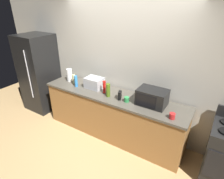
# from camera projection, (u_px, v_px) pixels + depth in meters

# --- Properties ---
(ground_plane) EXTENTS (8.00, 8.00, 0.00)m
(ground_plane) POSITION_uv_depth(u_px,v_px,m) (101.00, 144.00, 3.57)
(ground_plane) COLOR tan
(back_wall) EXTENTS (6.40, 0.10, 2.70)m
(back_wall) POSITION_uv_depth(u_px,v_px,m) (123.00, 65.00, 3.60)
(back_wall) COLOR beige
(back_wall) RESTS_ON ground_plane
(counter_run) EXTENTS (2.84, 0.64, 0.90)m
(counter_run) POSITION_uv_depth(u_px,v_px,m) (112.00, 115.00, 3.68)
(counter_run) COLOR #9E6B38
(counter_run) RESTS_ON ground_plane
(refrigerator) EXTENTS (0.72, 0.73, 1.80)m
(refrigerator) POSITION_uv_depth(u_px,v_px,m) (39.00, 73.00, 4.47)
(refrigerator) COLOR black
(refrigerator) RESTS_ON ground_plane
(microwave) EXTENTS (0.48, 0.35, 0.27)m
(microwave) POSITION_uv_depth(u_px,v_px,m) (152.00, 97.00, 3.10)
(microwave) COLOR black
(microwave) RESTS_ON counter_run
(toaster_oven) EXTENTS (0.34, 0.26, 0.21)m
(toaster_oven) POSITION_uv_depth(u_px,v_px,m) (94.00, 83.00, 3.70)
(toaster_oven) COLOR #B7BABF
(toaster_oven) RESTS_ON counter_run
(paper_towel_roll) EXTENTS (0.12, 0.12, 0.27)m
(paper_towel_roll) POSITION_uv_depth(u_px,v_px,m) (69.00, 75.00, 3.99)
(paper_towel_roll) COLOR white
(paper_towel_roll) RESTS_ON counter_run
(cordless_phone) EXTENTS (0.08, 0.12, 0.15)m
(cordless_phone) POSITION_uv_depth(u_px,v_px,m) (120.00, 95.00, 3.29)
(cordless_phone) COLOR black
(cordless_phone) RESTS_ON counter_run
(bottle_spray_cleaner) EXTENTS (0.06, 0.06, 0.23)m
(bottle_spray_cleaner) POSITION_uv_depth(u_px,v_px,m) (76.00, 81.00, 3.74)
(bottle_spray_cleaner) COLOR #338CE5
(bottle_spray_cleaner) RESTS_ON counter_run
(bottle_olive_oil) EXTENTS (0.07, 0.07, 0.25)m
(bottle_olive_oil) POSITION_uv_depth(u_px,v_px,m) (108.00, 90.00, 3.36)
(bottle_olive_oil) COLOR #4C6B19
(bottle_olive_oil) RESTS_ON counter_run
(bottle_vinegar) EXTENTS (0.07, 0.07, 0.20)m
(bottle_vinegar) POSITION_uv_depth(u_px,v_px,m) (74.00, 79.00, 3.87)
(bottle_vinegar) COLOR beige
(bottle_vinegar) RESTS_ON counter_run
(bottle_hot_sauce) EXTENTS (0.06, 0.06, 0.24)m
(bottle_hot_sauce) POSITION_uv_depth(u_px,v_px,m) (104.00, 87.00, 3.49)
(bottle_hot_sauce) COLOR red
(bottle_hot_sauce) RESTS_ON counter_run
(mug_red) EXTENTS (0.09, 0.09, 0.09)m
(mug_red) POSITION_uv_depth(u_px,v_px,m) (172.00, 116.00, 2.76)
(mug_red) COLOR red
(mug_red) RESTS_ON counter_run
(mug_green) EXTENTS (0.09, 0.09, 0.09)m
(mug_green) POSITION_uv_depth(u_px,v_px,m) (127.00, 99.00, 3.22)
(mug_green) COLOR #2D8C47
(mug_green) RESTS_ON counter_run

